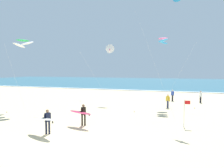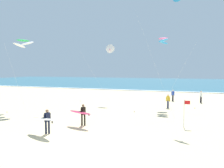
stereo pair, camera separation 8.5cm
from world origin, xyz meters
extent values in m
plane|color=#D1BA8E|center=(0.00, 0.00, 0.00)|extent=(160.00, 160.00, 0.00)
cube|color=#2D6075|center=(0.00, 59.89, 0.04)|extent=(160.00, 60.00, 0.08)
cube|color=white|center=(0.00, 30.19, 0.09)|extent=(160.00, 0.93, 0.01)
cylinder|color=black|center=(-2.21, 0.16, 0.44)|extent=(0.13, 0.13, 0.88)
cylinder|color=black|center=(-2.05, 0.27, 0.44)|extent=(0.13, 0.13, 0.88)
cube|color=black|center=(-2.13, 0.21, 1.18)|extent=(0.29, 0.38, 0.60)
cube|color=yellow|center=(-2.23, 0.25, 1.22)|extent=(0.07, 0.19, 0.32)
sphere|color=brown|center=(-2.13, 0.21, 1.60)|extent=(0.21, 0.21, 0.21)
cylinder|color=black|center=(-2.19, -0.01, 1.29)|extent=(0.09, 0.09, 0.26)
cylinder|color=black|center=(-2.28, -0.07, 1.16)|extent=(0.26, 0.15, 0.14)
cylinder|color=black|center=(-2.06, 0.43, 1.14)|extent=(0.09, 0.09, 0.56)
ellipsoid|color=white|center=(-2.23, -0.13, 1.12)|extent=(2.39, 1.20, 0.26)
cube|color=#333333|center=(-2.23, -0.13, 1.16)|extent=(1.97, 0.62, 0.18)
cube|color=#262628|center=(-1.29, -0.42, 1.05)|extent=(0.12, 0.05, 0.14)
cylinder|color=black|center=(-0.81, 2.76, 0.44)|extent=(0.13, 0.13, 0.88)
cylinder|color=black|center=(-0.62, 2.88, 0.44)|extent=(0.13, 0.13, 0.88)
cube|color=black|center=(-0.72, 2.82, 1.18)|extent=(0.28, 0.38, 0.60)
cube|color=white|center=(-0.82, 2.85, 1.22)|extent=(0.07, 0.20, 0.32)
sphere|color=brown|center=(-0.72, 2.82, 1.60)|extent=(0.21, 0.21, 0.21)
cylinder|color=black|center=(-0.78, 2.60, 1.29)|extent=(0.09, 0.09, 0.26)
cylinder|color=black|center=(-0.86, 2.53, 1.16)|extent=(0.26, 0.14, 0.14)
cylinder|color=black|center=(-0.65, 3.04, 1.14)|extent=(0.09, 0.09, 0.56)
ellipsoid|color=#D83359|center=(-0.81, 2.47, 1.12)|extent=(2.20, 1.10, 0.13)
cube|color=#333333|center=(-0.81, 2.47, 1.16)|extent=(1.82, 0.53, 0.06)
cube|color=#262628|center=(0.05, 2.23, 1.05)|extent=(0.12, 0.04, 0.14)
ellipsoid|color=#2D99DB|center=(4.51, 13.53, 7.60)|extent=(1.17, 0.75, 0.53)
ellipsoid|color=pink|center=(4.59, 12.65, 7.94)|extent=(1.16, 0.75, 0.20)
ellipsoid|color=#2D99DB|center=(4.67, 11.77, 7.60)|extent=(1.17, 0.75, 0.53)
cylinder|color=silver|center=(6.37, 12.81, 3.80)|extent=(3.58, 0.33, 7.41)
cylinder|color=brown|center=(8.16, 12.98, 0.05)|extent=(0.06, 0.06, 0.10)
cylinder|color=silver|center=(4.08, 7.84, 5.17)|extent=(4.05, 2.22, 10.15)
cylinder|color=brown|center=(2.06, 8.95, 0.05)|extent=(0.06, 0.06, 0.10)
ellipsoid|color=white|center=(-8.51, 5.87, 7.07)|extent=(1.23, 1.53, 0.61)
ellipsoid|color=green|center=(-9.48, 6.36, 7.48)|extent=(1.24, 1.53, 0.20)
ellipsoid|color=white|center=(-10.46, 6.86, 7.07)|extent=(1.23, 1.53, 0.61)
cylinder|color=silver|center=(-9.90, 5.54, 3.54)|extent=(0.84, 1.66, 6.88)
cylinder|color=brown|center=(-10.31, 4.72, 0.05)|extent=(0.06, 0.06, 0.10)
cone|color=white|center=(-2.20, 13.71, 7.10)|extent=(1.16, 0.28, 1.15)
cube|color=pink|center=(-2.20, 13.71, 6.96)|extent=(0.04, 0.41, 0.24)
cylinder|color=silver|center=(-4.32, 13.59, 3.47)|extent=(4.25, 0.23, 6.75)
cylinder|color=brown|center=(-6.44, 13.48, 0.05)|extent=(0.06, 0.06, 0.10)
cylinder|color=black|center=(9.21, 17.35, 0.42)|extent=(0.22, 0.22, 0.84)
cube|color=white|center=(9.21, 17.35, 1.11)|extent=(0.28, 0.36, 0.54)
sphere|color=tan|center=(9.21, 17.35, 1.49)|extent=(0.20, 0.20, 0.20)
cylinder|color=white|center=(9.28, 17.15, 1.01)|extent=(0.08, 0.08, 0.50)
cylinder|color=white|center=(9.13, 17.54, 1.01)|extent=(0.08, 0.08, 0.50)
cylinder|color=#2D334C|center=(5.24, 12.39, 0.42)|extent=(0.22, 0.22, 0.84)
cube|color=gold|center=(5.24, 12.39, 1.11)|extent=(0.37, 0.30, 0.54)
sphere|color=tan|center=(5.24, 12.39, 1.49)|extent=(0.20, 0.20, 0.20)
cylinder|color=gold|center=(5.05, 12.49, 1.01)|extent=(0.08, 0.08, 0.50)
cylinder|color=gold|center=(5.43, 12.30, 1.01)|extent=(0.08, 0.08, 0.50)
cylinder|color=black|center=(5.65, 17.89, 0.42)|extent=(0.22, 0.22, 0.84)
cube|color=#3351B7|center=(5.65, 17.89, 1.11)|extent=(0.37, 0.33, 0.54)
sphere|color=beige|center=(5.65, 17.89, 1.49)|extent=(0.20, 0.20, 0.20)
cylinder|color=#3351B7|center=(5.47, 18.01, 1.01)|extent=(0.08, 0.08, 0.50)
cylinder|color=#3351B7|center=(5.82, 17.78, 1.01)|extent=(0.08, 0.08, 0.50)
cylinder|color=silver|center=(6.76, 4.97, 1.05)|extent=(0.05, 0.05, 2.10)
cube|color=red|center=(6.98, 4.97, 1.90)|extent=(0.40, 0.02, 0.28)
camera|label=1|loc=(6.17, -11.14, 4.40)|focal=32.08mm
camera|label=2|loc=(6.25, -11.11, 4.40)|focal=32.08mm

